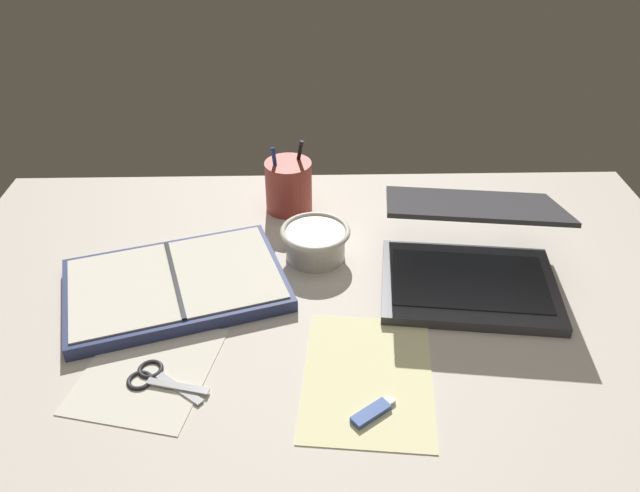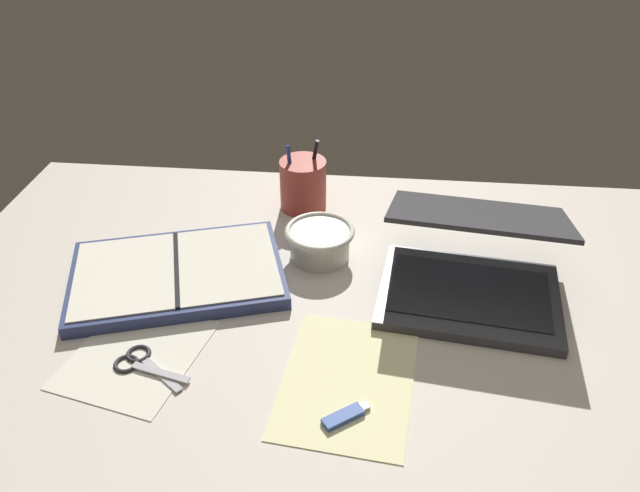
{
  "view_description": "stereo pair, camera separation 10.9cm",
  "coord_description": "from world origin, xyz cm",
  "px_view_note": "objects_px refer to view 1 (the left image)",
  "views": [
    {
      "loc": [
        -2.76,
        -79.16,
        70.47
      ],
      "look_at": [
        -0.64,
        10.47,
        9.0
      ],
      "focal_mm": 35.0,
      "sensor_mm": 36.0,
      "label": 1
    },
    {
      "loc": [
        8.09,
        -78.76,
        70.47
      ],
      "look_at": [
        -0.64,
        10.47,
        9.0
      ],
      "focal_mm": 35.0,
      "sensor_mm": 36.0,
      "label": 2
    }
  ],
  "objects_px": {
    "pen_cup": "(289,186)",
    "planner": "(176,284)",
    "bowl": "(315,241)",
    "scissors": "(153,378)",
    "laptop": "(470,257)"
  },
  "relations": [
    {
      "from": "pen_cup",
      "to": "planner",
      "type": "bearing_deg",
      "value": -124.97
    },
    {
      "from": "bowl",
      "to": "scissors",
      "type": "height_order",
      "value": "bowl"
    },
    {
      "from": "laptop",
      "to": "planner",
      "type": "relative_size",
      "value": 0.79
    },
    {
      "from": "pen_cup",
      "to": "scissors",
      "type": "height_order",
      "value": "pen_cup"
    },
    {
      "from": "laptop",
      "to": "pen_cup",
      "type": "bearing_deg",
      "value": 148.6
    },
    {
      "from": "bowl",
      "to": "scissors",
      "type": "xyz_separation_m",
      "value": [
        -0.25,
        -0.31,
        -0.03
      ]
    },
    {
      "from": "laptop",
      "to": "bowl",
      "type": "height_order",
      "value": "laptop"
    },
    {
      "from": "laptop",
      "to": "planner",
      "type": "xyz_separation_m",
      "value": [
        -0.52,
        -0.02,
        -0.04
      ]
    },
    {
      "from": "planner",
      "to": "scissors",
      "type": "height_order",
      "value": "planner"
    },
    {
      "from": "bowl",
      "to": "pen_cup",
      "type": "xyz_separation_m",
      "value": [
        -0.05,
        0.18,
        0.02
      ]
    },
    {
      "from": "scissors",
      "to": "planner",
      "type": "bearing_deg",
      "value": 116.67
    },
    {
      "from": "planner",
      "to": "pen_cup",
      "type": "bearing_deg",
      "value": 37.6
    },
    {
      "from": "bowl",
      "to": "scissors",
      "type": "relative_size",
      "value": 1.04
    },
    {
      "from": "bowl",
      "to": "planner",
      "type": "distance_m",
      "value": 0.27
    },
    {
      "from": "laptop",
      "to": "planner",
      "type": "height_order",
      "value": "laptop"
    }
  ]
}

